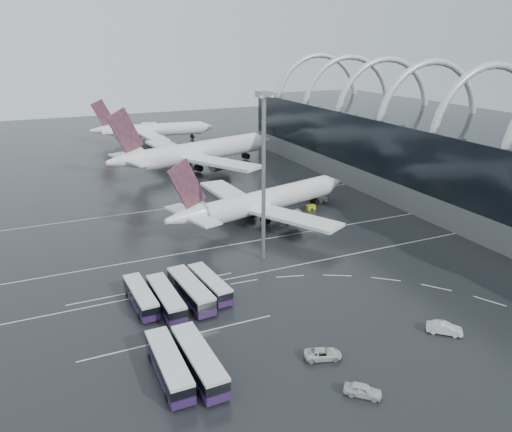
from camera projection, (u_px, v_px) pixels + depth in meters
name	position (u px, v px, depth m)	size (l,w,h in m)	color
ground	(281.00, 263.00, 93.08)	(420.00, 420.00, 0.00)	black
terminal	(457.00, 155.00, 130.32)	(42.00, 160.00, 34.90)	#505255
lane_marking_near	(286.00, 267.00, 91.36)	(120.00, 0.25, 0.01)	beige
lane_marking_mid	(255.00, 241.00, 103.38)	(120.00, 0.25, 0.01)	beige
lane_marking_far	(210.00, 203.00, 127.42)	(120.00, 0.25, 0.01)	beige
bus_bay_line_south	(181.00, 337.00, 70.05)	(28.00, 0.25, 0.01)	beige
bus_bay_line_north	(154.00, 288.00, 83.78)	(28.00, 0.25, 0.01)	beige
airliner_main	(261.00, 202.00, 113.71)	(50.76, 43.90, 17.42)	white
airliner_gate_b	(195.00, 153.00, 158.08)	(61.13, 54.24, 21.62)	white
airliner_gate_c	(152.00, 130.00, 202.07)	(49.46, 45.31, 17.61)	white
bus_row_near_a	(141.00, 296.00, 77.77)	(3.29, 12.08, 2.95)	#2D1441
bus_row_near_b	(166.00, 298.00, 77.06)	(3.35, 12.78, 3.12)	#2D1441
bus_row_near_c	(191.00, 290.00, 79.27)	(4.12, 13.62, 3.30)	#2D1441
bus_row_near_d	(210.00, 284.00, 81.75)	(3.84, 12.20, 2.95)	#2D1441
bus_row_far_a	(169.00, 365.00, 61.24)	(3.15, 13.02, 3.20)	#2D1441
bus_row_far_b	(199.00, 360.00, 61.99)	(3.51, 13.54, 3.31)	#2D1441
van_curve_a	(323.00, 354.00, 65.20)	(2.28, 4.95, 1.38)	silver
van_curve_b	(363.00, 390.00, 58.37)	(1.79, 4.44, 1.51)	silver
van_curve_c	(444.00, 328.00, 70.74)	(1.71, 4.91, 1.62)	silver
floodlight_mast	(264.00, 158.00, 88.42)	(2.39, 2.39, 31.13)	gray
gse_cart_belly_a	(311.00, 207.00, 122.16)	(2.11, 1.25, 1.15)	gold
gse_cart_belly_d	(323.00, 200.00, 127.90)	(2.17, 1.28, 1.18)	slate
gse_cart_belly_e	(274.00, 209.00, 120.77)	(2.48, 1.46, 1.35)	gold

